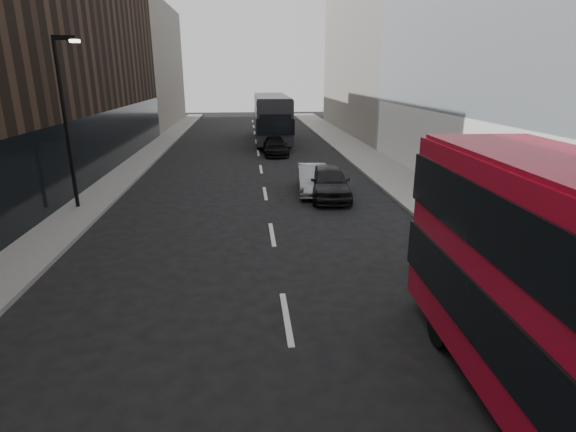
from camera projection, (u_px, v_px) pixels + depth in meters
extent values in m
cube|color=slate|center=(383.00, 169.00, 27.73)|extent=(3.00, 80.00, 0.15)
cube|color=slate|center=(125.00, 174.00, 26.37)|extent=(2.00, 80.00, 0.15)
cube|color=silver|center=(438.00, 150.00, 23.53)|extent=(0.35, 21.00, 3.80)
cube|color=slate|center=(372.00, 38.00, 43.41)|extent=(5.00, 24.00, 18.00)
cube|color=black|center=(77.00, 52.00, 28.71)|extent=(5.00, 24.00, 14.00)
cube|color=slate|center=(148.00, 66.00, 49.74)|extent=(5.00, 20.00, 13.00)
cylinder|color=black|center=(66.00, 125.00, 18.62)|extent=(0.16, 0.16, 7.00)
cube|color=black|center=(64.00, 38.00, 17.63)|extent=(0.90, 0.15, 0.18)
cube|color=#FFF2CC|center=(75.00, 41.00, 17.70)|extent=(0.35, 0.22, 0.12)
cube|color=black|center=(459.00, 234.00, 11.25)|extent=(2.08, 0.17, 1.37)
cylinder|color=black|center=(441.00, 325.00, 9.75)|extent=(0.33, 0.99, 0.98)
cylinder|color=black|center=(537.00, 322.00, 9.85)|extent=(0.33, 0.99, 0.98)
cube|color=black|center=(272.00, 117.00, 38.90)|extent=(2.85, 12.11, 3.41)
cube|color=black|center=(272.00, 119.00, 38.97)|extent=(2.97, 12.17, 1.21)
cube|color=black|center=(276.00, 125.00, 33.15)|extent=(2.34, 0.10, 1.54)
cube|color=black|center=(269.00, 112.00, 44.69)|extent=(2.34, 0.10, 1.54)
cube|color=black|center=(271.00, 96.00, 38.38)|extent=(2.74, 11.63, 0.12)
cylinder|color=black|center=(257.00, 130.00, 42.96)|extent=(0.34, 1.10, 1.10)
cylinder|color=black|center=(282.00, 130.00, 43.16)|extent=(0.34, 1.10, 1.10)
cylinder|color=black|center=(259.00, 142.00, 35.61)|extent=(0.34, 1.10, 1.10)
cylinder|color=black|center=(289.00, 141.00, 35.81)|extent=(0.34, 1.10, 1.10)
imported|color=black|center=(329.00, 182.00, 21.43)|extent=(2.13, 4.64, 1.54)
imported|color=gray|center=(313.00, 179.00, 22.39)|extent=(1.72, 4.22, 1.36)
imported|color=black|center=(275.00, 146.00, 32.95)|extent=(1.88, 4.37, 1.26)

